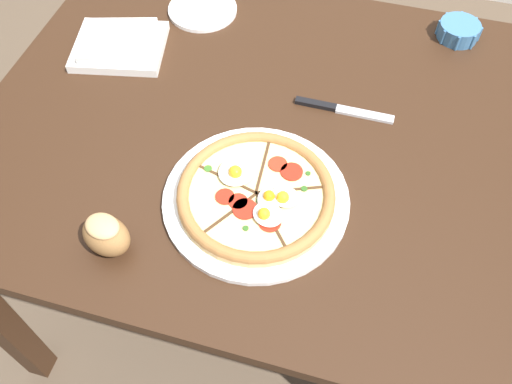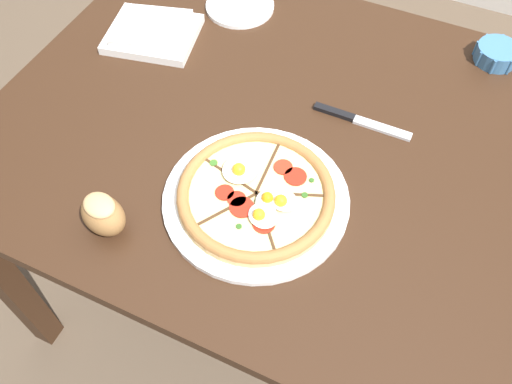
{
  "view_description": "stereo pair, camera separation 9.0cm",
  "coord_description": "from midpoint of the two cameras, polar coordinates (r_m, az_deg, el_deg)",
  "views": [
    {
      "loc": [
        0.18,
        -0.73,
        1.57
      ],
      "look_at": [
        0.03,
        -0.19,
        0.77
      ],
      "focal_mm": 38.0,
      "sensor_mm": 36.0,
      "label": 1
    },
    {
      "loc": [
        0.27,
        -0.7,
        1.57
      ],
      "look_at": [
        0.03,
        -0.19,
        0.77
      ],
      "focal_mm": 38.0,
      "sensor_mm": 36.0,
      "label": 2
    }
  ],
  "objects": [
    {
      "name": "ground_plane",
      "position": [
        1.74,
        -0.77,
        -9.64
      ],
      "size": [
        12.0,
        12.0,
        0.0
      ],
      "primitive_type": "plane",
      "color": "brown"
    },
    {
      "name": "dining_table",
      "position": [
        1.2,
        -1.11,
        3.74
      ],
      "size": [
        1.19,
        0.95,
        0.74
      ],
      "color": "#331E11",
      "rests_on": "ground_plane"
    },
    {
      "name": "pizza",
      "position": [
        0.99,
        -2.59,
        -0.55
      ],
      "size": [
        0.34,
        0.34,
        0.05
      ],
      "color": "white",
      "rests_on": "dining_table"
    },
    {
      "name": "ramekin_bowl",
      "position": [
        1.38,
        18.78,
        15.73
      ],
      "size": [
        0.1,
        0.1,
        0.04
      ],
      "color": "teal",
      "rests_on": "dining_table"
    },
    {
      "name": "napkin_folded",
      "position": [
        1.32,
        -16.16,
        14.6
      ],
      "size": [
        0.23,
        0.21,
        0.04
      ],
      "rotation": [
        0.0,
        0.0,
        0.21
      ],
      "color": "silver",
      "rests_on": "dining_table"
    },
    {
      "name": "bread_piece_near",
      "position": [
        0.96,
        -18.13,
        -4.45
      ],
      "size": [
        0.1,
        0.09,
        0.08
      ],
      "rotation": [
        0.0,
        0.0,
        2.88
      ],
      "color": "olive",
      "rests_on": "dining_table"
    },
    {
      "name": "knife_main",
      "position": [
        1.15,
        6.9,
        8.48
      ],
      "size": [
        0.21,
        0.02,
        0.01
      ],
      "rotation": [
        0.0,
        0.0,
        -0.0
      ],
      "color": "silver",
      "rests_on": "dining_table"
    },
    {
      "name": "side_saucer",
      "position": [
        1.41,
        -7.57,
        18.41
      ],
      "size": [
        0.17,
        0.17,
        0.01
      ],
      "color": "white",
      "rests_on": "dining_table"
    }
  ]
}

